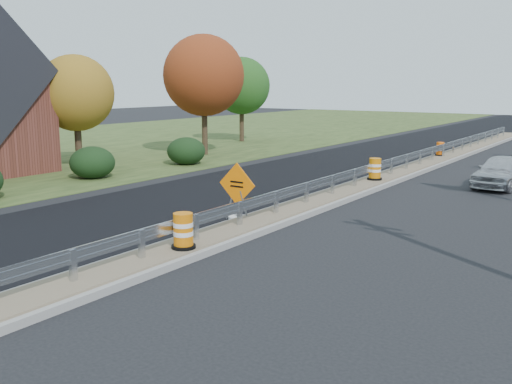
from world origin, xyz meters
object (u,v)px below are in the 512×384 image
Objects in this scene: barrel_median_near at (183,231)px; barrel_median_mid at (375,169)px; car_silver at (501,171)px; caution_sign at (237,206)px; barrel_median_far at (440,149)px.

barrel_median_mid reaches higher than barrel_median_near.
car_silver is at bearing 73.85° from barrel_median_near.
caution_sign is 2.01× the size of barrel_median_mid.
car_silver is (4.95, -7.59, 0.08)m from barrel_median_far.
caution_sign is 0.47× the size of car_silver.
car_silver is at bearing 29.01° from barrel_median_mid.
barrel_median_near reaches higher than barrel_median_far.
barrel_median_mid is (0.94, 8.85, 0.20)m from caution_sign.
barrel_median_far is at bearing 86.95° from caution_sign.
caution_sign is at bearing -96.08° from barrel_median_mid.
caution_sign reaches higher than barrel_median_mid.
barrel_median_far is at bearing 91.58° from barrel_median_mid.
barrel_median_mid is 5.34m from car_silver.
barrel_median_mid is 1.20× the size of barrel_median_far.
barrel_median_near is 22.93m from barrel_median_far.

